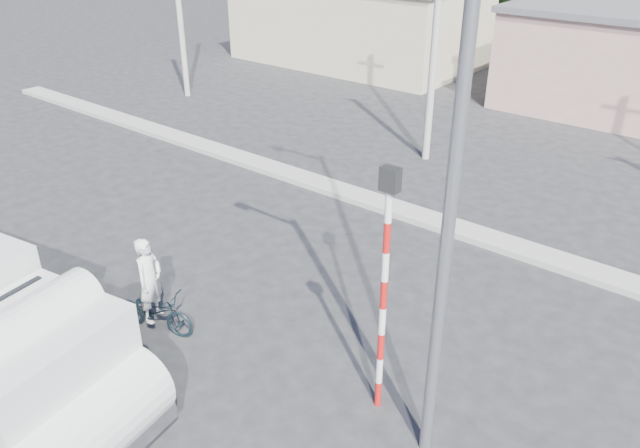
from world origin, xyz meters
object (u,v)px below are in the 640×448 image
Objects in this scene: cyclist at (152,293)px; traffic_pole at (385,275)px; bicycle at (154,311)px; streetlight at (445,147)px.

traffic_pole is (4.62, 1.04, 1.71)m from cyclist.
streetlight is at bearing -100.03° from bicycle.
traffic_pole is at bearing 162.27° from streetlight.
bicycle is 7.19m from streetlight.
bicycle is 0.43m from cyclist.
streetlight reaches higher than bicycle.
traffic_pole is at bearing -94.92° from bicycle.
cyclist is 5.03m from traffic_pole.
cyclist is (0.00, 0.00, 0.43)m from bicycle.
cyclist reaches higher than bicycle.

